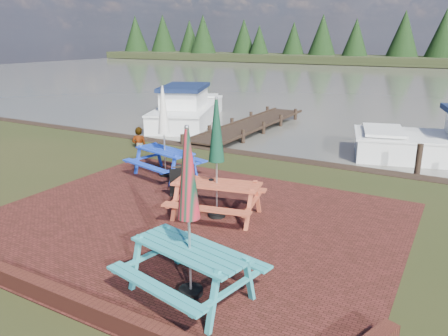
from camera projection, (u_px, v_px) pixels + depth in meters
ground at (162, 240)px, 8.90m from camera, size 120.00×120.00×0.00m
paving at (189, 222)px, 9.73m from camera, size 9.00×7.50×0.02m
brick_wall at (180, 335)px, 5.84m from camera, size 6.21×1.79×0.30m
water at (408, 82)px, 39.79m from camera, size 120.00×60.00×0.02m
far_treeline at (439, 42)px, 63.05m from camera, size 120.00×10.00×8.10m
picnic_table_teal at (190, 240)px, 6.73m from camera, size 2.28×2.11×2.73m
picnic_table_red at (217, 178)px, 9.75m from camera, size 2.28×2.11×2.72m
picnic_table_blue at (164, 146)px, 12.71m from camera, size 2.26×2.11×2.64m
chalkboard at (182, 181)px, 11.21m from camera, size 0.51×0.74×0.81m
jetty at (250, 125)px, 19.92m from camera, size 1.76×9.08×1.00m
boat_jetty at (188, 110)px, 21.94m from camera, size 5.04×7.71×2.12m
person at (138, 127)px, 15.96m from camera, size 0.66×0.52×1.59m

